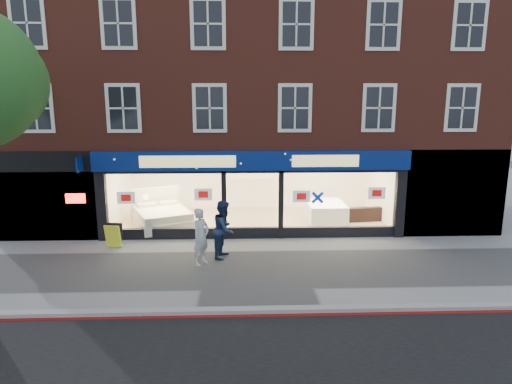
{
  "coord_description": "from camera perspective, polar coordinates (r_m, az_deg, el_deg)",
  "views": [
    {
      "loc": [
        -0.46,
        -13.29,
        5.29
      ],
      "look_at": [
        0.11,
        2.5,
        1.88
      ],
      "focal_mm": 32.0,
      "sensor_mm": 36.0,
      "label": 1
    }
  ],
  "objects": [
    {
      "name": "building",
      "position": [
        20.28,
        -0.84,
        16.07
      ],
      "size": [
        19.0,
        8.26,
        10.3
      ],
      "color": "maroon",
      "rests_on": "ground"
    },
    {
      "name": "sofa",
      "position": [
        19.67,
        12.92,
        -2.54
      ],
      "size": [
        2.16,
        1.09,
        0.6
      ],
      "primitive_type": "imported",
      "rotation": [
        0.0,
        0.0,
        3.28
      ],
      "color": "black",
      "rests_on": "showroom_floor"
    },
    {
      "name": "mattress_stack",
      "position": [
        19.26,
        8.66,
        -2.43
      ],
      "size": [
        1.56,
        1.96,
        0.76
      ],
      "rotation": [
        0.0,
        0.0,
        0.02
      ],
      "color": "white",
      "rests_on": "showroom_floor"
    },
    {
      "name": "kerb_line",
      "position": [
        11.49,
        0.49,
        -15.22
      ],
      "size": [
        60.0,
        0.1,
        0.01
      ],
      "primitive_type": "cube",
      "color": "#8C0A07",
      "rests_on": "ground"
    },
    {
      "name": "display_bed",
      "position": [
        18.65,
        -11.67,
        -3.03
      ],
      "size": [
        2.81,
        3.02,
        1.38
      ],
      "rotation": [
        0.0,
        0.0,
        0.41
      ],
      "color": "silver",
      "rests_on": "showroom_floor"
    },
    {
      "name": "pedestrian_grey",
      "position": [
        14.46,
        -6.9,
        -5.56
      ],
      "size": [
        0.73,
        0.79,
        1.81
      ],
      "primitive_type": "imported",
      "rotation": [
        0.0,
        0.0,
        0.97
      ],
      "color": "#B6BABF",
      "rests_on": "ground"
    },
    {
      "name": "a_board",
      "position": [
        16.8,
        -17.36,
        -5.23
      ],
      "size": [
        0.6,
        0.43,
        0.85
      ],
      "primitive_type": "cube",
      "rotation": [
        0.0,
        0.0,
        -0.14
      ],
      "color": "yellow",
      "rests_on": "ground"
    },
    {
      "name": "kerb_stone",
      "position": [
        11.64,
        0.45,
        -14.53
      ],
      "size": [
        60.0,
        0.25,
        0.12
      ],
      "primitive_type": "cube",
      "color": "gray",
      "rests_on": "ground"
    },
    {
      "name": "pedestrian_blue",
      "position": [
        15.0,
        -4.0,
        -4.64
      ],
      "size": [
        0.94,
        1.09,
        1.91
      ],
      "primitive_type": "imported",
      "rotation": [
        0.0,
        0.0,
        1.31
      ],
      "color": "#182745",
      "rests_on": "ground"
    },
    {
      "name": "bedside_table",
      "position": [
        19.62,
        -13.6,
        -2.69
      ],
      "size": [
        0.59,
        0.59,
        0.55
      ],
      "primitive_type": "cube",
      "rotation": [
        0.0,
        0.0,
        -0.4
      ],
      "color": "brown",
      "rests_on": "showroom_floor"
    },
    {
      "name": "showroom_floor",
      "position": [
        19.27,
        -0.62,
        -3.61
      ],
      "size": [
        11.0,
        4.5,
        0.1
      ],
      "primitive_type": "cube",
      "color": "tan",
      "rests_on": "ground"
    },
    {
      "name": "ground",
      "position": [
        14.31,
        -0.07,
        -9.52
      ],
      "size": [
        120.0,
        120.0,
        0.0
      ],
      "primitive_type": "plane",
      "color": "gray",
      "rests_on": "ground"
    }
  ]
}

